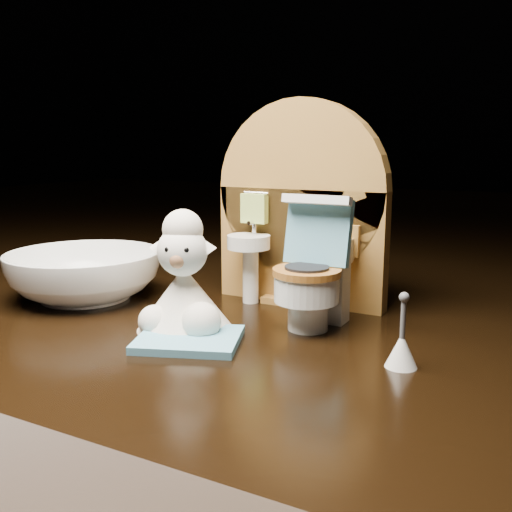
{
  "coord_description": "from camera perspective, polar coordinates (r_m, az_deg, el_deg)",
  "views": [
    {
      "loc": [
        0.17,
        -0.32,
        0.12
      ],
      "look_at": [
        -0.0,
        0.0,
        0.05
      ],
      "focal_mm": 40.0,
      "sensor_mm": 36.0,
      "label": 1
    }
  ],
  "objects": [
    {
      "name": "ceramic_bowl",
      "position": [
        0.46,
        -16.76,
        -1.86
      ],
      "size": [
        0.15,
        0.15,
        0.04
      ],
      "primitive_type": "imported",
      "rotation": [
        0.0,
        0.0,
        0.34
      ],
      "color": "white",
      "rests_on": "ground"
    },
    {
      "name": "bath_mat",
      "position": [
        0.35,
        -6.72,
        -8.28
      ],
      "size": [
        0.07,
        0.07,
        0.0
      ],
      "primitive_type": "cube",
      "rotation": [
        0.0,
        0.0,
        0.36
      ],
      "color": "#5C9FB8",
      "rests_on": "ground"
    },
    {
      "name": "plush_lamb",
      "position": [
        0.37,
        -7.22,
        -3.21
      ],
      "size": [
        0.06,
        0.06,
        0.08
      ],
      "rotation": [
        0.0,
        0.0,
        0.36
      ],
      "color": "white",
      "rests_on": "ground"
    },
    {
      "name": "toy_toilet",
      "position": [
        0.37,
        5.79,
        -2.32
      ],
      "size": [
        0.05,
        0.06,
        0.09
      ],
      "rotation": [
        0.0,
        0.0,
        -0.01
      ],
      "color": "white",
      "rests_on": "ground"
    },
    {
      "name": "toilet_brush",
      "position": [
        0.32,
        14.36,
        -8.87
      ],
      "size": [
        0.02,
        0.02,
        0.04
      ],
      "color": "white",
      "rests_on": "ground"
    },
    {
      "name": "backdrop_panel",
      "position": [
        0.42,
        4.4,
        4.03
      ],
      "size": [
        0.13,
        0.05,
        0.15
      ],
      "color": "#A67230",
      "rests_on": "ground"
    }
  ]
}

